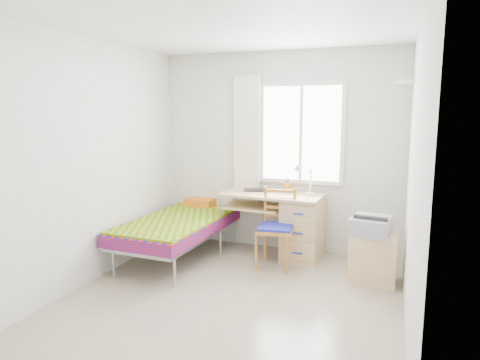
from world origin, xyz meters
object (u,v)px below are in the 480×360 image
bed (184,222)px  chair (277,223)px  desk (297,224)px  cabinet (372,258)px  printer (371,225)px

bed → chair: (1.24, -0.01, 0.10)m
bed → desk: bed is taller
desk → chair: bearing=-109.7°
cabinet → printer: size_ratio=1.04×
bed → desk: size_ratio=1.57×
bed → printer: 2.31m
chair → printer: chair is taller
chair → printer: bearing=-13.4°
desk → printer: size_ratio=2.61×
bed → cabinet: 2.34m
chair → cabinet: 1.13m
desk → printer: 1.03m
desk → printer: bearing=-24.0°
bed → printer: bearing=-0.2°
printer → bed: bearing=-174.3°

